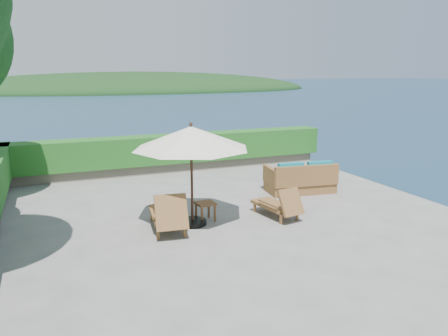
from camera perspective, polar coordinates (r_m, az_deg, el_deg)
name	(u,v)px	position (r m, az deg, el deg)	size (l,w,h in m)	color
ground	(225,218)	(11.13, 0.13, -6.49)	(12.00, 12.00, 0.00)	gray
foundation	(225,274)	(11.73, 0.13, -13.67)	(12.00, 12.00, 3.00)	#554E43
ocean	(225,324)	(12.44, 0.12, -19.67)	(600.00, 600.00, 0.00)	#162B45
offshore_island	(136,91)	(152.65, -11.44, 9.89)	(126.00, 57.60, 12.60)	#133217
planter_wall_far	(167,167)	(16.21, -7.42, 0.17)	(12.00, 0.60, 0.36)	#686253
hedge_far	(167,149)	(16.08, -7.49, 2.50)	(12.40, 0.90, 1.00)	#164E18
patio_umbrella	(191,139)	(10.17, -4.32, 3.85)	(2.80, 2.80, 2.49)	black
lounge_left	(168,214)	(10.20, -7.31, -5.93)	(0.92, 1.80, 1.00)	olive
lounge_right	(279,204)	(11.11, 7.18, -4.71)	(0.83, 1.54, 0.85)	olive
side_table	(205,206)	(10.80, -2.45, -4.94)	(0.49, 0.49, 0.47)	brown
wicker_loveseat	(301,180)	(13.50, 10.00, -1.54)	(2.17, 1.30, 1.00)	olive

